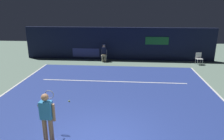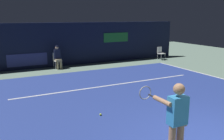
# 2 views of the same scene
# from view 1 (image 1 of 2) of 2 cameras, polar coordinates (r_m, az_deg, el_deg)

# --- Properties ---
(ground_plane) EXTENTS (30.99, 30.99, 0.00)m
(ground_plane) POSITION_cam_1_polar(r_m,az_deg,el_deg) (10.42, -0.39, -6.56)
(ground_plane) COLOR slate
(court_surface) EXTENTS (10.68, 10.01, 0.01)m
(court_surface) POSITION_cam_1_polar(r_m,az_deg,el_deg) (10.41, -0.39, -6.53)
(court_surface) COLOR navy
(court_surface) RESTS_ON ground
(line_sideline_left) EXTENTS (0.10, 10.01, 0.01)m
(line_sideline_left) POSITION_cam_1_polar(r_m,az_deg,el_deg) (11.28, 27.66, -6.64)
(line_sideline_left) COLOR white
(line_sideline_left) RESTS_ON court_surface
(line_sideline_right) EXTENTS (0.10, 10.01, 0.01)m
(line_sideline_right) POSITION_cam_1_polar(r_m,az_deg,el_deg) (12.06, -26.40, -4.98)
(line_sideline_right) COLOR white
(line_sideline_right) RESTS_ON court_surface
(line_service) EXTENTS (8.33, 0.10, 0.01)m
(line_service) POSITION_cam_1_polar(r_m,az_deg,el_deg) (12.03, 0.36, -3.17)
(line_service) COLOR white
(line_service) RESTS_ON court_surface
(back_wall) EXTENTS (15.14, 0.33, 2.60)m
(back_wall) POSITION_cam_1_polar(r_m,az_deg,el_deg) (16.87, 1.76, 7.23)
(back_wall) COLOR #141933
(back_wall) RESTS_ON ground
(tennis_player) EXTENTS (0.61, 0.93, 1.73)m
(tennis_player) POSITION_cam_1_polar(r_m,az_deg,el_deg) (6.76, -17.41, -11.93)
(tennis_player) COLOR tan
(tennis_player) RESTS_ON ground
(line_judge_on_chair) EXTENTS (0.45, 0.54, 1.32)m
(line_judge_on_chair) POSITION_cam_1_polar(r_m,az_deg,el_deg) (16.35, -2.20, 4.72)
(line_judge_on_chair) COLOR white
(line_judge_on_chair) RESTS_ON ground
(courtside_chair_near) EXTENTS (0.48, 0.46, 0.88)m
(courtside_chair_near) POSITION_cam_1_polar(r_m,az_deg,el_deg) (16.82, 22.76, 3.11)
(courtside_chair_near) COLOR white
(courtside_chair_near) RESTS_ON ground
(tennis_ball) EXTENTS (0.07, 0.07, 0.07)m
(tennis_ball) POSITION_cam_1_polar(r_m,az_deg,el_deg) (9.75, -11.70, -8.36)
(tennis_ball) COLOR #CCE033
(tennis_ball) RESTS_ON court_surface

